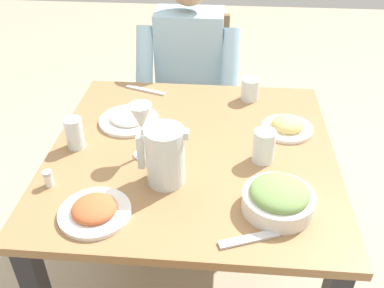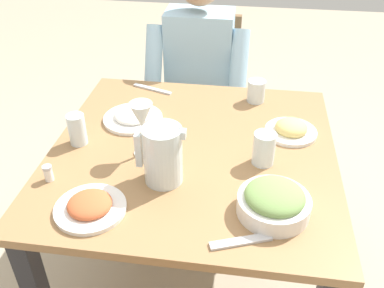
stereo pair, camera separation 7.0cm
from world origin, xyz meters
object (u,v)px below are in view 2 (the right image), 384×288
(plate_rice_curry, at_px, (90,206))
(plate_yoghurt, at_px, (133,117))
(water_glass_far_right, at_px, (264,149))
(water_glass_far_left, at_px, (77,129))
(salt_shaker, at_px, (48,173))
(salad_bowl, at_px, (274,201))
(water_glass_near_right, at_px, (256,91))
(diner_near, at_px, (197,81))
(wine_glass, at_px, (142,118))
(water_pitcher, at_px, (163,155))
(dining_table, at_px, (193,172))
(chair_near, at_px, (202,89))
(plate_fries, at_px, (291,129))

(plate_rice_curry, bearing_deg, plate_yoghurt, -89.34)
(plate_rice_curry, xyz_separation_m, water_glass_far_right, (-0.49, -0.30, 0.04))
(water_glass_far_left, relative_size, salt_shaker, 2.09)
(plate_yoghurt, distance_m, water_glass_far_left, 0.23)
(salad_bowl, relative_size, water_glass_near_right, 2.28)
(diner_near, relative_size, salt_shaker, 21.55)
(water_glass_far_left, relative_size, wine_glass, 0.58)
(diner_near, relative_size, water_glass_near_right, 12.72)
(water_pitcher, xyz_separation_m, plate_rice_curry, (0.18, 0.17, -0.08))
(wine_glass, bearing_deg, salt_shaker, 34.48)
(plate_yoghurt, distance_m, water_glass_far_right, 0.53)
(water_glass_far_left, bearing_deg, salad_bowl, 159.18)
(water_pitcher, height_order, plate_yoghurt, water_pitcher)
(dining_table, distance_m, water_pitcher, 0.28)
(plate_yoghurt, xyz_separation_m, water_glass_far_left, (0.15, 0.18, 0.04))
(diner_near, relative_size, plate_yoghurt, 5.14)
(diner_near, height_order, salt_shaker, diner_near)
(plate_yoghurt, bearing_deg, water_glass_far_right, 158.20)
(plate_rice_curry, height_order, water_glass_far_left, water_glass_far_left)
(chair_near, bearing_deg, water_pitcher, 90.50)
(salt_shaker, bearing_deg, chair_near, -107.51)
(plate_yoghurt, height_order, salt_shaker, salt_shaker)
(plate_rice_curry, bearing_deg, salad_bowl, -172.65)
(water_pitcher, xyz_separation_m, wine_glass, (0.09, -0.13, 0.05))
(plate_yoghurt, xyz_separation_m, water_glass_near_right, (-0.46, -0.22, 0.03))
(plate_fries, bearing_deg, plate_rice_curry, 39.91)
(chair_near, distance_m, water_glass_far_left, 0.99)
(dining_table, height_order, wine_glass, wine_glass)
(water_pitcher, relative_size, water_glass_far_right, 1.69)
(diner_near, height_order, water_pitcher, diner_near)
(dining_table, distance_m, water_glass_far_right, 0.29)
(water_glass_far_left, distance_m, wine_glass, 0.26)
(diner_near, xyz_separation_m, wine_glass, (0.08, 0.72, 0.21))
(plate_yoghurt, bearing_deg, salt_shaker, 66.46)
(plate_rice_curry, distance_m, water_glass_far_right, 0.58)
(salad_bowl, xyz_separation_m, plate_yoghurt, (0.53, -0.43, -0.03))
(water_glass_near_right, bearing_deg, water_glass_far_right, 94.52)
(water_glass_far_left, bearing_deg, water_glass_near_right, -147.03)
(salt_shaker, bearing_deg, water_pitcher, -171.27)
(salad_bowl, distance_m, plate_rice_curry, 0.53)
(diner_near, bearing_deg, dining_table, 96.55)
(plate_fries, bearing_deg, water_glass_far_right, 62.32)
(diner_near, distance_m, salad_bowl, 1.01)
(water_pitcher, distance_m, salt_shaker, 0.37)
(water_glass_far_right, bearing_deg, chair_near, -70.81)
(water_glass_far_left, xyz_separation_m, salt_shaker, (0.02, 0.21, -0.03))
(water_pitcher, distance_m, plate_rice_curry, 0.26)
(wine_glass, bearing_deg, plate_yoghurt, -65.48)
(water_glass_near_right, bearing_deg, plate_fries, 120.37)
(water_pitcher, relative_size, salad_bowl, 0.91)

